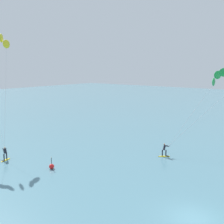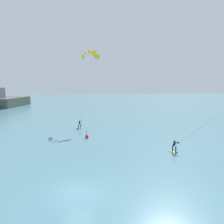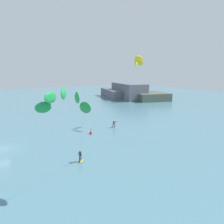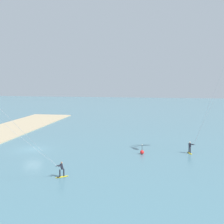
# 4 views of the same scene
# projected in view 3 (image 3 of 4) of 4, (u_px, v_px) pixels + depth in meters

# --- Properties ---
(ground_plane) EXTENTS (240.00, 240.00, 0.00)m
(ground_plane) POSITION_uv_depth(u_px,v_px,m) (1.00, 149.00, 36.27)
(ground_plane) COLOR slate
(kitesurfer_nearshore) EXTENTS (9.37, 7.89, 10.87)m
(kitesurfer_nearshore) POSITION_uv_depth(u_px,v_px,m) (65.00, 104.00, 21.99)
(kitesurfer_nearshore) COLOR yellow
(kitesurfer_nearshore) RESTS_ON ground
(kitesurfer_mid_water) EXTENTS (5.00, 6.48, 15.50)m
(kitesurfer_mid_water) POSITION_uv_depth(u_px,v_px,m) (137.00, 64.00, 47.95)
(kitesurfer_mid_water) COLOR yellow
(kitesurfer_mid_water) RESTS_ON ground
(marker_buoy) EXTENTS (0.56, 0.56, 1.38)m
(marker_buoy) POSITION_uv_depth(u_px,v_px,m) (91.00, 133.00, 44.84)
(marker_buoy) COLOR red
(marker_buoy) RESTS_ON ground
(distant_headland) EXTENTS (35.85, 22.04, 6.67)m
(distant_headland) POSITION_uv_depth(u_px,v_px,m) (130.00, 92.00, 100.30)
(distant_headland) COLOR slate
(distant_headland) RESTS_ON ground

